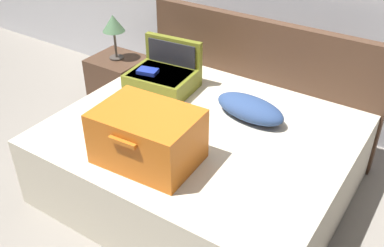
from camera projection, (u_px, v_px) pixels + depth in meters
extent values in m
plane|color=gray|center=(168.00, 222.00, 2.88)|extent=(12.00, 12.00, 0.00)
cube|color=beige|center=(202.00, 159.00, 3.02)|extent=(1.86, 1.58, 0.51)
cube|color=#4C3323|center=(259.00, 80.00, 3.47)|extent=(1.90, 0.08, 0.98)
cube|color=#D16619|center=(148.00, 141.00, 2.54)|extent=(0.59, 0.44, 0.25)
cube|color=#28282D|center=(147.00, 136.00, 2.52)|extent=(0.52, 0.39, 0.18)
cube|color=#99999E|center=(126.00, 120.00, 2.46)|extent=(0.11, 0.08, 0.04)
cube|color=#D16619|center=(146.00, 118.00, 2.45)|extent=(0.59, 0.44, 0.07)
cube|color=#D16619|center=(122.00, 142.00, 2.31)|extent=(0.17, 0.03, 0.02)
cube|color=olive|center=(161.00, 82.00, 3.27)|extent=(0.49, 0.39, 0.14)
cube|color=#28282D|center=(161.00, 79.00, 3.25)|extent=(0.44, 0.34, 0.10)
cube|color=#1E33A5|center=(148.00, 72.00, 3.22)|extent=(0.16, 0.13, 0.03)
cube|color=olive|center=(174.00, 59.00, 3.36)|extent=(0.46, 0.09, 0.35)
cube|color=#28282D|center=(172.00, 61.00, 3.34)|extent=(0.39, 0.05, 0.29)
ellipsoid|color=navy|center=(250.00, 108.00, 2.95)|extent=(0.53, 0.31, 0.14)
cube|color=#4C3323|center=(119.00, 83.00, 3.96)|extent=(0.44, 0.40, 0.48)
cylinder|color=#3F3833|center=(117.00, 58.00, 3.82)|extent=(0.12, 0.12, 0.02)
cylinder|color=#4C443D|center=(115.00, 44.00, 3.76)|extent=(0.02, 0.02, 0.23)
cone|color=#4C724C|center=(113.00, 23.00, 3.66)|extent=(0.19, 0.19, 0.14)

